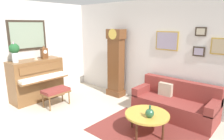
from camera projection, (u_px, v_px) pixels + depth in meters
name	position (u px, v px, depth m)	size (l,w,h in m)	color
ground_plane	(79.00, 131.00, 4.16)	(6.40, 6.00, 0.10)	beige
wall_left	(17.00, 52.00, 5.49)	(0.13, 4.90, 2.80)	silver
wall_back	(143.00, 51.00, 5.57)	(5.30, 0.13, 2.80)	silver
area_rug	(145.00, 133.00, 4.00)	(2.10, 1.50, 0.01)	maroon
piano	(37.00, 80.00, 5.67)	(0.87, 1.44, 1.18)	brown
piano_bench	(56.00, 92.00, 5.24)	(0.42, 0.70, 0.48)	brown
grandfather_clock	(116.00, 65.00, 5.91)	(0.52, 0.34, 2.03)	brown
couch	(175.00, 103.00, 4.70)	(1.90, 0.80, 0.84)	maroon
coffee_table	(147.00, 115.00, 3.91)	(0.88, 0.88, 0.43)	gold
mantel_clock	(44.00, 53.00, 5.71)	(0.13, 0.18, 0.38)	brown
flower_vase	(14.00, 51.00, 5.07)	(0.26, 0.26, 0.58)	silver
teacup	(36.00, 59.00, 5.50)	(0.12, 0.12, 0.06)	beige
green_jug	(150.00, 113.00, 3.73)	(0.17, 0.17, 0.24)	#234C33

